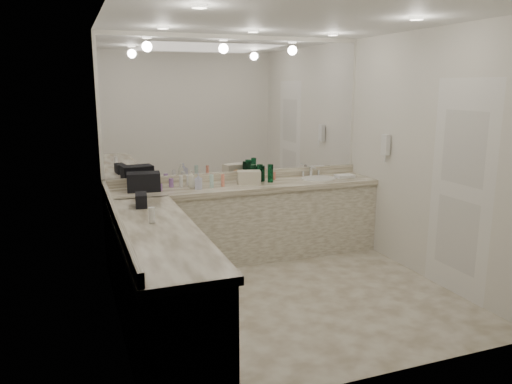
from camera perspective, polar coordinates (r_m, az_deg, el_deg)
name	(u,v)px	position (r m, az deg, el deg)	size (l,w,h in m)	color
floor	(287,295)	(5.03, 3.54, -11.71)	(3.20, 3.20, 0.00)	beige
ceiling	(291,19)	(4.64, 3.98, 19.13)	(3.20, 3.20, 0.00)	white
wall_back	(238,147)	(6.05, -2.13, 5.17)	(3.20, 0.02, 2.60)	silver
wall_left	(111,176)	(4.27, -16.24, 1.76)	(0.02, 3.00, 2.60)	silver
wall_right	(429,157)	(5.51, 19.12, 3.83)	(0.02, 3.00, 2.60)	silver
vanity_back_base	(246,223)	(5.94, -1.14, -3.62)	(3.20, 0.60, 0.84)	beige
vanity_back_top	(246,187)	(5.83, -1.13, 0.62)	(3.20, 0.64, 0.06)	beige
vanity_left_base	(158,285)	(4.26, -11.10, -10.36)	(0.60, 2.40, 0.84)	beige
vanity_left_top	(157,232)	(4.11, -11.22, -4.54)	(0.64, 2.42, 0.06)	beige
backsplash_back	(238,176)	(6.08, -2.04, 1.87)	(3.20, 0.04, 0.10)	beige
backsplash_left	(116,217)	(4.34, -15.70, -2.76)	(0.04, 3.00, 0.10)	beige
mirror_back	(238,107)	(6.00, -2.13, 9.66)	(3.12, 0.01, 1.55)	white
mirror_left	(109,118)	(4.21, -16.46, 8.14)	(0.01, 2.92, 1.55)	white
sink	(318,179)	(6.21, 7.14, 1.48)	(0.44, 0.44, 0.03)	white
faucet	(311,170)	(6.38, 6.28, 2.47)	(0.24, 0.16, 0.14)	silver
wall_phone	(386,145)	(6.03, 14.59, 5.24)	(0.06, 0.10, 0.24)	white
door	(460,189)	(5.18, 22.32, 0.27)	(0.02, 0.82, 2.10)	white
black_toiletry_bag	(144,182)	(5.57, -12.72, 1.15)	(0.35, 0.22, 0.20)	black
black_bag_spill	(141,200)	(4.86, -12.99, -0.87)	(0.11, 0.24, 0.13)	black
cream_cosmetic_case	(249,177)	(5.84, -0.80, 1.71)	(0.27, 0.16, 0.15)	beige
hand_towel	(345,176)	(6.32, 10.09, 1.78)	(0.22, 0.15, 0.04)	white
lotion_left	(152,216)	(4.26, -11.82, -2.66)	(0.05, 0.05, 0.13)	white
soap_bottle_a	(191,179)	(5.65, -7.39, 1.48)	(0.08, 0.08, 0.20)	white
soap_bottle_b	(198,181)	(5.56, -6.59, 1.25)	(0.08, 0.08, 0.18)	silver
soap_bottle_c	(247,177)	(5.88, -1.07, 1.78)	(0.12, 0.12, 0.15)	#FFC685
green_bottle_0	(253,173)	(5.99, -0.29, 2.20)	(0.07, 0.07, 0.20)	#0A5229
green_bottle_1	(262,173)	(5.98, 0.71, 2.13)	(0.06, 0.06, 0.19)	#0A5229
green_bottle_2	(270,173)	(5.92, 1.66, 2.15)	(0.07, 0.07, 0.21)	#0A5229
green_bottle_3	(260,173)	(5.96, 0.43, 2.19)	(0.07, 0.07, 0.21)	#0A5229
green_bottle_4	(255,174)	(5.99, -0.10, 2.11)	(0.07, 0.07, 0.18)	#0A5229
amenity_bottle_0	(212,181)	(5.63, -5.10, 1.25)	(0.05, 0.05, 0.15)	silver
amenity_bottle_1	(151,183)	(5.66, -11.88, 1.03)	(0.06, 0.06, 0.13)	#F2D84C
amenity_bottle_2	(223,180)	(5.69, -3.82, 1.34)	(0.04, 0.04, 0.14)	#E57F66
amenity_bottle_3	(189,181)	(5.78, -7.70, 1.31)	(0.05, 0.05, 0.12)	white
amenity_bottle_4	(171,183)	(5.72, -9.67, 1.05)	(0.05, 0.05, 0.10)	#9966B2
amenity_bottle_5	(181,181)	(5.70, -8.56, 1.22)	(0.04, 0.04, 0.13)	white
amenity_bottle_6	(148,183)	(5.67, -12.20, 0.98)	(0.04, 0.04, 0.13)	silver
amenity_bottle_7	(274,176)	(6.09, 2.09, 1.86)	(0.04, 0.04, 0.09)	#E57F66
amenity_bottle_8	(161,187)	(5.55, -10.84, 0.55)	(0.04, 0.04, 0.08)	#9966B2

